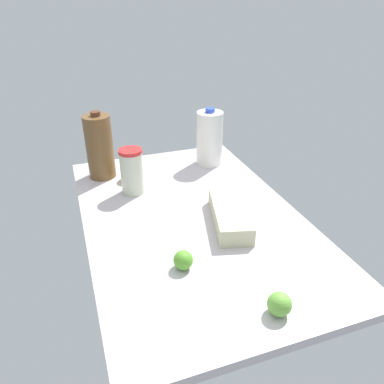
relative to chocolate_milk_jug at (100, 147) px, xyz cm
name	(u,v)px	position (x,y,z in cm)	size (l,w,h in cm)	color
countertop	(192,219)	(43.95, 25.98, -15.17)	(120.00, 76.00, 3.00)	silver
chocolate_milk_jug	(100,147)	(0.00, 0.00, 0.00)	(11.40, 11.40, 28.91)	brown
egg_carton	(230,215)	(52.24, 37.12, -10.48)	(29.44, 11.43, 6.37)	beige
tumbler_cup	(132,171)	(19.04, 9.61, -4.38)	(9.12, 9.12, 18.51)	beige
milk_jug	(209,138)	(2.78, 48.90, -1.32)	(11.91, 11.91, 26.27)	white
lime_beside_bowl	(279,304)	(94.61, 31.53, -10.52)	(6.30, 6.30, 6.30)	#6EB341
lemon_far_back	(130,172)	(7.72, 10.53, -10.01)	(7.33, 7.33, 7.33)	yellow
lime_by_jug	(183,260)	(69.91, 14.11, -10.74)	(5.86, 5.86, 5.86)	#5CA830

